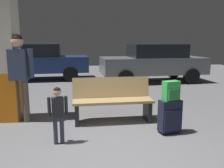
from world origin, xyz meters
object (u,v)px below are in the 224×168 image
Objects in this scene: suitcase at (170,116)px; parked_car_near at (153,62)px; backpack_bright at (171,91)px; parked_car_far at (38,61)px; adult at (19,69)px; child at (58,109)px; structural_pillar at (3,50)px; bench at (112,100)px.

suitcase is 0.14× the size of parked_car_near.
backpack_bright is 0.08× the size of parked_car_far.
parked_car_far is (-0.80, 5.48, -0.28)m from adult.
child is 6.84m from parked_car_far.
adult reaches higher than parked_car_far.
structural_pillar is at bearing -134.90° from parked_car_near.
suitcase is at bearing 7.46° from child.
child is at bearing -118.39° from parked_car_near.
parked_car_near is at bearing 77.97° from suitcase.
suitcase is (0.95, -0.76, -0.12)m from bench.
child is at bearing -172.54° from suitcase.
parked_car_near is (3.95, 4.53, -0.28)m from adult.
adult is at bearing 162.24° from suitcase.
adult is 5.54m from parked_car_far.
parked_car_near is at bearing 48.91° from adult.
child is (1.23, -1.36, -0.88)m from structural_pillar.
backpack_bright is 0.37× the size of child.
backpack_bright is at bearing -102.03° from parked_car_near.
adult is (-0.88, 1.14, 0.52)m from child.
parked_car_far reaches higher than bench.
structural_pillar reaches higher than adult.
structural_pillar is 6.12m from parked_car_near.
bench is 1.22m from suitcase.
child is (-1.91, -0.25, 0.25)m from suitcase.
parked_car_near is at bearing 61.61° from child.
bench is 0.93× the size of adult.
structural_pillar is 4.82× the size of suitcase.
suitcase is at bearing -60.61° from parked_car_far.
suitcase is 1.78× the size of backpack_bright.
structural_pillar is at bearing 160.56° from backpack_bright.
suitcase is 0.45m from backpack_bright.
structural_pillar is 1.66× the size of adult.
parked_car_far is at bearing 104.24° from child.
parked_car_near is (2.11, 4.66, 0.36)m from bench.
structural_pillar is 8.56× the size of backpack_bright.
adult reaches higher than child.
suitcase is 7.33m from parked_car_far.
backpack_bright is 0.08× the size of parked_car_near.
adult is at bearing -81.71° from parked_car_far.
parked_car_far is (-0.45, 5.26, -0.64)m from structural_pillar.
suitcase is at bearing -19.43° from structural_pillar.
backpack_bright reaches higher than bench.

